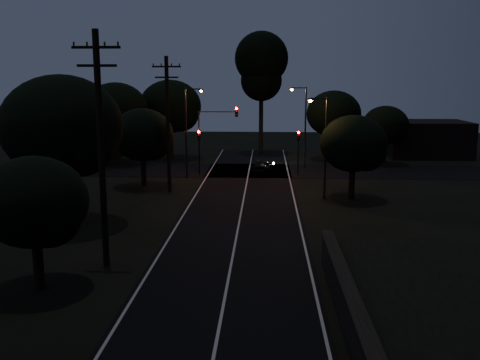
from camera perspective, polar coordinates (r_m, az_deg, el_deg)
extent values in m
cube|color=black|center=(32.43, -0.17, -4.99)|extent=(8.00, 70.00, 0.02)
cube|color=black|center=(51.95, 0.97, 1.03)|extent=(60.00, 8.00, 0.02)
cube|color=beige|center=(32.43, -0.17, -4.96)|extent=(0.12, 70.00, 0.01)
cube|color=beige|center=(32.83, -6.75, -4.84)|extent=(0.12, 70.00, 0.01)
cube|color=beige|center=(32.46, 6.48, -5.02)|extent=(0.12, 70.00, 0.01)
cylinder|color=black|center=(25.56, -14.60, 2.94)|extent=(0.30, 0.30, 11.00)
cube|color=black|center=(25.37, -15.12, 13.51)|extent=(2.20, 0.12, 0.12)
cube|color=black|center=(25.34, -15.03, 11.71)|extent=(1.80, 0.12, 0.12)
cylinder|color=black|center=(42.02, -7.70, 5.82)|extent=(0.30, 0.30, 10.50)
cube|color=black|center=(41.87, -7.86, 11.89)|extent=(2.20, 0.12, 0.12)
cube|color=black|center=(41.86, -7.83, 10.80)|extent=(1.80, 0.12, 0.12)
cylinder|color=black|center=(24.52, -20.71, -8.43)|extent=(0.44, 0.44, 2.12)
ellipsoid|color=black|center=(23.79, -21.15, -2.17)|extent=(4.49, 4.49, 3.82)
sphere|color=black|center=(23.18, -19.74, -3.55)|extent=(2.70, 2.70, 2.70)
cylinder|color=black|center=(34.20, -18.04, -1.84)|extent=(0.44, 0.44, 3.33)
ellipsoid|color=black|center=(33.56, -18.47, 5.45)|extent=(7.19, 7.19, 6.11)
sphere|color=black|center=(32.52, -16.78, 4.11)|extent=(4.31, 4.31, 4.31)
cylinder|color=black|center=(44.99, -10.24, 0.85)|extent=(0.44, 0.44, 2.38)
ellipsoid|color=black|center=(44.57, -10.38, 4.77)|extent=(5.08, 5.08, 4.32)
sphere|color=black|center=(43.94, -9.37, 4.05)|extent=(3.05, 3.05, 3.05)
cylinder|color=black|center=(60.55, -7.34, 3.86)|extent=(0.44, 0.44, 3.20)
ellipsoid|color=black|center=(60.19, -7.43, 7.80)|extent=(6.85, 6.85, 5.82)
sphere|color=black|center=(59.35, -6.39, 7.12)|extent=(4.11, 4.11, 4.11)
cylinder|color=black|center=(57.79, -12.92, 3.32)|extent=(0.44, 0.44, 3.14)
ellipsoid|color=black|center=(57.42, -13.10, 7.33)|extent=(6.61, 6.61, 5.62)
sphere|color=black|center=(56.52, -12.11, 6.64)|extent=(3.97, 3.97, 3.97)
cylinder|color=black|center=(60.09, 9.85, 3.53)|extent=(0.44, 0.44, 2.77)
ellipsoid|color=black|center=(59.74, 9.97, 6.97)|extent=(5.95, 5.95, 5.06)
sphere|color=black|center=(59.34, 11.02, 6.34)|extent=(3.57, 3.57, 3.57)
cylinder|color=black|center=(58.03, 15.11, 2.80)|extent=(0.44, 0.44, 2.23)
ellipsoid|color=black|center=(57.71, 15.25, 5.65)|extent=(4.76, 4.76, 4.05)
sphere|color=black|center=(57.48, 16.15, 5.11)|extent=(2.86, 2.86, 2.86)
cylinder|color=black|center=(40.42, 11.83, -0.38)|extent=(0.44, 0.44, 2.31)
ellipsoid|color=black|center=(39.96, 11.99, 3.84)|extent=(4.90, 4.90, 4.17)
sphere|color=black|center=(39.68, 13.30, 3.02)|extent=(2.94, 2.94, 2.94)
cylinder|color=black|center=(64.35, 2.26, 6.43)|extent=(0.50, 0.50, 7.84)
sphere|color=black|center=(64.21, 2.31, 12.85)|extent=(6.27, 6.27, 6.27)
sphere|color=black|center=(64.17, 2.29, 10.56)|extent=(4.85, 4.85, 4.85)
cube|color=black|center=(65.21, -16.63, 4.53)|extent=(10.00, 8.00, 4.40)
cube|color=black|center=(65.18, 19.22, 4.20)|extent=(9.00, 7.00, 4.00)
cylinder|color=black|center=(50.08, -4.37, 2.47)|extent=(0.12, 0.12, 3.20)
cube|color=black|center=(49.83, -4.40, 4.81)|extent=(0.28, 0.22, 0.90)
sphere|color=#FF0705|center=(49.67, -4.43, 5.14)|extent=(0.22, 0.22, 0.22)
cylinder|color=black|center=(49.78, 6.21, 2.39)|extent=(0.12, 0.12, 3.20)
cube|color=black|center=(49.53, 6.26, 4.74)|extent=(0.28, 0.22, 0.90)
sphere|color=#FF0705|center=(49.37, 6.27, 5.07)|extent=(0.22, 0.22, 0.22)
cylinder|color=black|center=(49.96, -4.38, 3.50)|extent=(0.12, 0.12, 5.00)
cube|color=black|center=(49.33, -0.37, 7.28)|extent=(0.28, 0.22, 0.90)
sphere|color=#FF0705|center=(49.19, -0.38, 7.62)|extent=(0.22, 0.22, 0.22)
cube|color=black|center=(49.46, -2.41, 7.28)|extent=(3.50, 0.08, 0.08)
cylinder|color=black|center=(47.94, -5.78, 4.97)|extent=(0.16, 0.16, 8.00)
cube|color=black|center=(47.61, -5.02, 9.65)|extent=(1.40, 0.10, 0.10)
cube|color=black|center=(47.52, -4.17, 9.60)|extent=(0.35, 0.22, 0.12)
sphere|color=orange|center=(47.52, -4.17, 9.47)|extent=(0.26, 0.26, 0.26)
cylinder|color=black|center=(53.52, 6.98, 5.55)|extent=(0.16, 0.16, 8.00)
cube|color=black|center=(53.27, 6.31, 9.74)|extent=(1.40, 0.10, 0.10)
cube|color=black|center=(53.23, 5.55, 9.70)|extent=(0.35, 0.22, 0.12)
sphere|color=orange|center=(53.23, 5.55, 9.60)|extent=(0.26, 0.26, 0.26)
cylinder|color=black|center=(39.73, 9.12, 3.32)|extent=(0.16, 0.16, 7.50)
cube|color=black|center=(39.37, 8.40, 8.60)|extent=(1.20, 0.10, 0.10)
cube|color=black|center=(39.32, 7.52, 8.55)|extent=(0.35, 0.22, 0.12)
sphere|color=orange|center=(39.32, 7.52, 8.40)|extent=(0.26, 0.26, 0.26)
imported|color=black|center=(50.90, 2.45, 1.52)|extent=(2.39, 3.93, 1.25)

